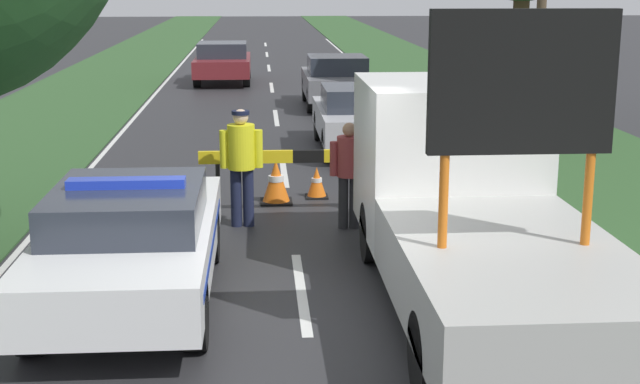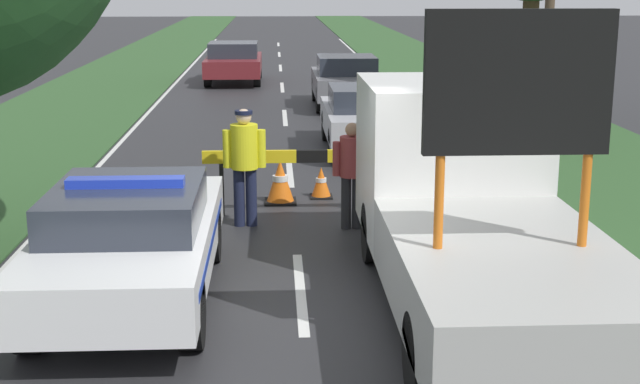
{
  "view_description": "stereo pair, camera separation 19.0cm",
  "coord_description": "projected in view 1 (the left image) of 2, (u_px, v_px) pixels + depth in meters",
  "views": [
    {
      "loc": [
        -0.48,
        -9.35,
        3.63
      ],
      "look_at": [
        0.26,
        1.16,
        1.1
      ],
      "focal_mm": 50.0,
      "sensor_mm": 36.0,
      "label": 1
    },
    {
      "loc": [
        -0.29,
        -9.36,
        3.63
      ],
      "look_at": [
        0.26,
        1.16,
        1.1
      ],
      "focal_mm": 50.0,
      "sensor_mm": 36.0,
      "label": 2
    }
  ],
  "objects": [
    {
      "name": "traffic_cone_centre_front",
      "position": [
        276.0,
        181.0,
        14.74
      ],
      "size": [
        0.53,
        0.53,
        0.72
      ],
      "color": "black",
      "rests_on": "ground"
    },
    {
      "name": "grass_verge_left",
      "position": [
        84.0,
        93.0,
        28.93
      ],
      "size": [
        4.46,
        120.0,
        0.03
      ],
      "color": "#2D5128",
      "rests_on": "ground"
    },
    {
      "name": "queued_car_wagon_maroon",
      "position": [
        223.0,
        62.0,
        31.66
      ],
      "size": [
        1.93,
        4.37,
        1.43
      ],
      "rotation": [
        0.0,
        0.0,
        3.14
      ],
      "color": "maroon",
      "rests_on": "ground"
    },
    {
      "name": "queued_car_sedan_silver",
      "position": [
        359.0,
        117.0,
        19.21
      ],
      "size": [
        1.78,
        4.01,
        1.39
      ],
      "rotation": [
        0.0,
        0.0,
        3.14
      ],
      "color": "#B2B2B7",
      "rests_on": "ground"
    },
    {
      "name": "grass_verge_right",
      "position": [
        455.0,
        90.0,
        29.76
      ],
      "size": [
        4.46,
        120.0,
        0.03
      ],
      "color": "#2D5128",
      "rests_on": "ground"
    },
    {
      "name": "traffic_cone_near_police",
      "position": [
        317.0,
        182.0,
        15.11
      ],
      "size": [
        0.38,
        0.38,
        0.53
      ],
      "color": "black",
      "rests_on": "ground"
    },
    {
      "name": "work_truck",
      "position": [
        468.0,
        199.0,
        10.32
      ],
      "size": [
        2.16,
        6.27,
        3.37
      ],
      "rotation": [
        0.0,
        0.0,
        3.17
      ],
      "color": "white",
      "rests_on": "ground"
    },
    {
      "name": "lane_markings",
      "position": [
        275.0,
        111.0,
        25.04
      ],
      "size": [
        7.67,
        60.45,
        0.01
      ],
      "color": "silver",
      "rests_on": "ground"
    },
    {
      "name": "police_officer",
      "position": [
        241.0,
        157.0,
        13.17
      ],
      "size": [
        0.64,
        0.4,
        1.77
      ],
      "rotation": [
        0.0,
        0.0,
        3.14
      ],
      "color": "#191E38",
      "rests_on": "ground"
    },
    {
      "name": "ground_plane",
      "position": [
        304.0,
        312.0,
        9.95
      ],
      "size": [
        160.0,
        160.0,
        0.0
      ],
      "primitive_type": "plane",
      "color": "#28282B"
    },
    {
      "name": "pedestrian_civilian",
      "position": [
        349.0,
        167.0,
        13.09
      ],
      "size": [
        0.57,
        0.36,
        1.59
      ],
      "rotation": [
        0.0,
        0.0,
        0.03
      ],
      "color": "#232326",
      "rests_on": "ground"
    },
    {
      "name": "queued_car_suv_grey",
      "position": [
        337.0,
        80.0,
        25.75
      ],
      "size": [
        1.86,
        4.02,
        1.47
      ],
      "rotation": [
        0.0,
        0.0,
        3.14
      ],
      "color": "slate",
      "rests_on": "ground"
    },
    {
      "name": "police_car",
      "position": [
        131.0,
        240.0,
        10.11
      ],
      "size": [
        1.86,
        4.69,
        1.48
      ],
      "rotation": [
        0.0,
        0.0,
        0.09
      ],
      "color": "white",
      "rests_on": "ground"
    },
    {
      "name": "road_barrier",
      "position": [
        293.0,
        161.0,
        13.87
      ],
      "size": [
        2.92,
        0.08,
        1.03
      ],
      "rotation": [
        0.0,
        0.0,
        -0.03
      ],
      "color": "black",
      "rests_on": "ground"
    }
  ]
}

